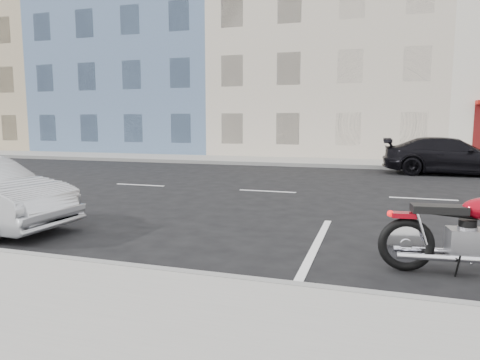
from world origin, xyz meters
name	(u,v)px	position (x,y,z in m)	size (l,w,h in m)	color
ground	(341,195)	(0.00, 0.00, 0.00)	(120.00, 120.00, 0.00)	black
sidewalk_far	(251,160)	(-5.00, 8.70, 0.07)	(80.00, 3.40, 0.15)	gray
curb_far	(240,163)	(-5.00, 7.00, 0.08)	(80.00, 0.12, 0.16)	gray
bldg_far_west	(22,71)	(-26.00, 16.30, 6.00)	(12.00, 12.00, 12.00)	tan
bldg_blue	(158,57)	(-14.00, 16.30, 6.50)	(12.00, 12.00, 13.00)	slate
bldg_cream	(331,60)	(-2.00, 16.30, 5.75)	(12.00, 12.00, 11.50)	beige
car_far	(450,156)	(3.44, 5.85, 0.68)	(1.91, 4.71, 1.37)	black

